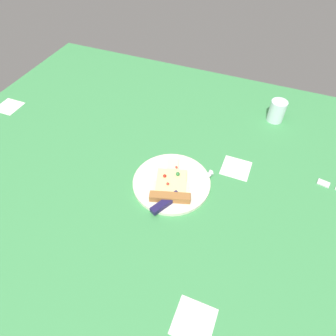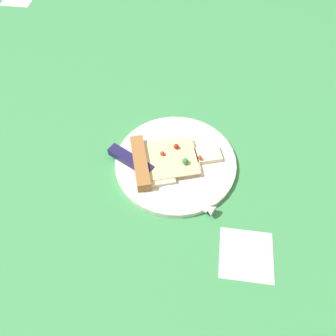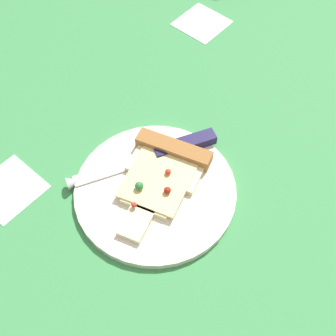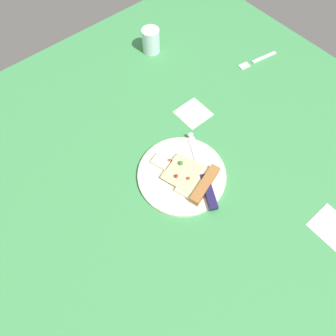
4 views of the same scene
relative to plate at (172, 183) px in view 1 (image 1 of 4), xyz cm
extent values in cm
cube|color=#3D8C4C|center=(-7.45, -9.52, -2.09)|extent=(157.74, 157.74, 3.00)
cube|color=white|center=(19.28, -35.15, -0.69)|extent=(9.00, 9.00, 0.20)
cube|color=white|center=(17.18, 14.09, -0.69)|extent=(9.00, 9.00, 0.20)
cube|color=white|center=(-75.71, 12.70, -0.69)|extent=(9.00, 9.00, 0.20)
cylinder|color=silver|center=(0.00, 0.00, 0.00)|extent=(24.16, 24.16, 1.18)
cube|color=beige|center=(1.20, -3.81, 1.09)|extent=(12.30, 9.03, 1.00)
cube|color=beige|center=(-0.45, 1.43, 1.09)|extent=(8.55, 7.51, 1.00)
cube|color=beige|center=(-1.96, 6.20, 1.09)|extent=(5.00, 6.04, 1.00)
cube|color=#EDD88C|center=(0.30, -0.95, 1.74)|extent=(11.78, 12.31, 0.30)
cube|color=#9E6633|center=(2.11, -6.68, 1.69)|extent=(12.23, 6.09, 2.20)
sphere|color=red|center=(-0.20, -2.69, 2.35)|extent=(0.91, 0.91, 0.91)
sphere|color=red|center=(-0.21, 4.65, 2.29)|extent=(0.80, 0.80, 0.80)
sphere|color=#2D7A38|center=(1.27, 1.97, 2.52)|extent=(1.26, 1.26, 1.26)
sphere|color=#B21E14|center=(-2.25, -0.19, 2.42)|extent=(1.05, 1.05, 1.05)
cube|color=silver|center=(7.14, 1.91, 0.74)|extent=(7.34, 11.56, 0.30)
cone|color=silver|center=(9.92, 7.22, 0.74)|extent=(2.70, 2.70, 2.00)
cube|color=#1E1947|center=(1.57, -8.72, 1.39)|extent=(6.59, 9.88, 1.60)
cylinder|color=silver|center=(24.94, 44.46, 3.53)|extent=(6.03, 6.03, 8.24)
cube|color=silver|center=(44.13, 17.91, -0.19)|extent=(3.98, 3.01, 0.80)
camera|label=1|loc=(21.23, -55.41, 72.07)|focal=31.98mm
camera|label=2|loc=(38.79, 3.58, 53.71)|focal=35.41mm
camera|label=3|loc=(-24.34, 24.94, 58.35)|focal=48.51mm
camera|label=4|loc=(-28.20, -27.59, 74.68)|focal=33.09mm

